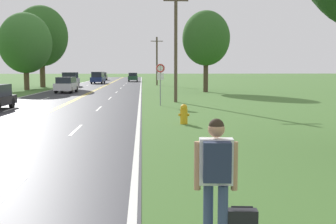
% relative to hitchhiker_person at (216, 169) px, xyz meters
% --- Properties ---
extents(hitchhiker_person, '(0.61, 0.46, 1.79)m').
position_rel_hitchhiker_person_xyz_m(hitchhiker_person, '(0.00, 0.00, 0.00)').
color(hitchhiker_person, '#38476B').
rests_on(hitchhiker_person, ground).
extents(fire_hydrant, '(0.49, 0.33, 0.89)m').
position_rel_hitchhiker_person_xyz_m(fire_hydrant, '(0.84, 12.91, -0.64)').
color(fire_hydrant, gold).
rests_on(fire_hydrant, ground).
extents(traffic_sign, '(0.60, 0.10, 2.79)m').
position_rel_hitchhiker_person_xyz_m(traffic_sign, '(0.20, 22.36, 1.01)').
color(traffic_sign, gray).
rests_on(traffic_sign, ground).
extents(utility_pole_midground, '(1.80, 0.24, 7.95)m').
position_rel_hitchhiker_person_xyz_m(utility_pole_midground, '(1.45, 25.17, 3.03)').
color(utility_pole_midground, brown).
rests_on(utility_pole_midground, ground).
extents(utility_pole_far, '(1.80, 0.24, 7.04)m').
position_rel_hitchhiker_person_xyz_m(utility_pole_far, '(1.17, 56.45, 2.57)').
color(utility_pole_far, brown).
rests_on(utility_pole_far, ground).
extents(tree_left_verge, '(6.91, 6.91, 10.71)m').
position_rel_hitchhiker_person_xyz_m(tree_left_verge, '(-14.25, 51.44, 5.62)').
color(tree_left_verge, brown).
rests_on(tree_left_verge, ground).
extents(tree_behind_sign, '(4.96, 4.96, 8.46)m').
position_rel_hitchhiker_person_xyz_m(tree_behind_sign, '(5.67, 38.33, 4.50)').
color(tree_behind_sign, '#473828').
rests_on(tree_behind_sign, ground).
extents(tree_far_back, '(6.00, 6.00, 8.83)m').
position_rel_hitchhiker_person_xyz_m(tree_far_back, '(-14.35, 43.95, 4.27)').
color(tree_far_back, brown).
rests_on(tree_far_back, ground).
extents(car_silver_hatchback_approaching, '(1.87, 4.08, 1.60)m').
position_rel_hitchhiker_person_xyz_m(car_silver_hatchback_approaching, '(-8.73, 37.75, -0.24)').
color(car_silver_hatchback_approaching, black).
rests_on(car_silver_hatchback_approaching, ground).
extents(car_white_suv_mid_near, '(2.00, 4.69, 1.95)m').
position_rel_hitchhiker_person_xyz_m(car_white_suv_mid_near, '(-10.72, 52.17, -0.08)').
color(car_white_suv_mid_near, black).
rests_on(car_white_suv_mid_near, ground).
extents(car_dark_blue_suv_mid_far, '(2.08, 4.89, 1.92)m').
position_rel_hitchhiker_person_xyz_m(car_dark_blue_suv_mid_far, '(-8.21, 63.80, -0.09)').
color(car_dark_blue_suv_mid_far, black).
rests_on(car_dark_blue_suv_mid_far, ground).
extents(car_dark_green_suv_receding, '(1.77, 4.36, 1.67)m').
position_rel_hitchhiker_person_xyz_m(car_dark_green_suv_receding, '(-2.72, 73.95, -0.19)').
color(car_dark_green_suv_receding, black).
rests_on(car_dark_green_suv_receding, ground).
extents(car_dark_grey_van_distant, '(1.88, 4.74, 1.66)m').
position_rel_hitchhiker_person_xyz_m(car_dark_grey_van_distant, '(-9.37, 84.51, -0.22)').
color(car_dark_grey_van_distant, black).
rests_on(car_dark_grey_van_distant, ground).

